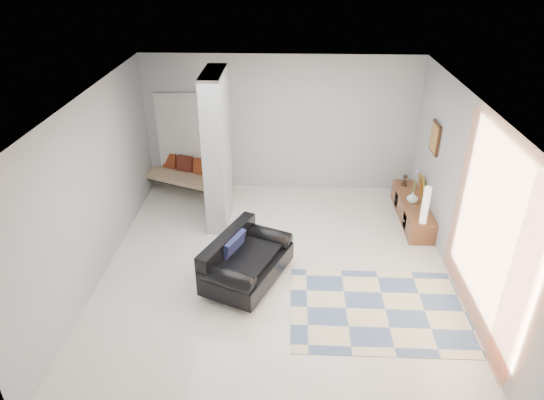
{
  "coord_description": "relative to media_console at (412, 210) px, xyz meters",
  "views": [
    {
      "loc": [
        0.17,
        -6.34,
        4.71
      ],
      "look_at": [
        -0.09,
        0.6,
        0.96
      ],
      "focal_mm": 32.0,
      "sensor_mm": 36.0,
      "label": 1
    }
  ],
  "objects": [
    {
      "name": "vase",
      "position": [
        -0.05,
        -0.07,
        0.3
      ],
      "size": [
        0.23,
        0.23,
        0.22
      ],
      "primitive_type": "imported",
      "rotation": [
        0.0,
        0.0,
        0.1
      ],
      "color": "silver",
      "rests_on": "media_console"
    },
    {
      "name": "floor",
      "position": [
        -2.52,
        -1.7,
        -0.2
      ],
      "size": [
        6.0,
        6.0,
        0.0
      ],
      "primitive_type": "plane",
      "color": "silver",
      "rests_on": "ground"
    },
    {
      "name": "hallway_door",
      "position": [
        -4.62,
        1.26,
        0.82
      ],
      "size": [
        0.85,
        0.06,
        2.04
      ],
      "primitive_type": "cube",
      "color": "silver",
      "rests_on": "floor"
    },
    {
      "name": "area_rug",
      "position": [
        -0.92,
        -2.6,
        -0.2
      ],
      "size": [
        2.73,
        1.83,
        0.01
      ],
      "primitive_type": "cube",
      "rotation": [
        0.0,
        0.0,
        -0.01
      ],
      "color": "beige",
      "rests_on": "floor"
    },
    {
      "name": "ceiling",
      "position": [
        -2.52,
        -1.7,
        2.6
      ],
      "size": [
        6.0,
        6.0,
        0.0
      ],
      "primitive_type": "plane",
      "rotation": [
        3.14,
        0.0,
        0.0
      ],
      "color": "white",
      "rests_on": "wall_back"
    },
    {
      "name": "daybed",
      "position": [
        -4.43,
        0.93,
        0.21
      ],
      "size": [
        1.86,
        1.33,
        0.77
      ],
      "rotation": [
        0.0,
        0.0,
        -0.4
      ],
      "color": "black",
      "rests_on": "floor"
    },
    {
      "name": "wall_left",
      "position": [
        -5.27,
        -1.7,
        1.2
      ],
      "size": [
        0.0,
        6.0,
        6.0
      ],
      "primitive_type": "plane",
      "rotation": [
        1.57,
        0.0,
        1.57
      ],
      "color": "#B1B3B6",
      "rests_on": "ground"
    },
    {
      "name": "bronze_figurine",
      "position": [
        -0.05,
        0.63,
        0.31
      ],
      "size": [
        0.14,
        0.14,
        0.23
      ],
      "primitive_type": null,
      "rotation": [
        0.0,
        0.0,
        -0.16
      ],
      "color": "#312116",
      "rests_on": "media_console"
    },
    {
      "name": "wall_front",
      "position": [
        -2.52,
        -4.7,
        1.2
      ],
      "size": [
        6.0,
        0.0,
        6.0
      ],
      "primitive_type": "plane",
      "rotation": [
        -1.57,
        0.0,
        0.0
      ],
      "color": "#B1B3B6",
      "rests_on": "ground"
    },
    {
      "name": "wall_art",
      "position": [
        0.2,
        -0.0,
        1.45
      ],
      "size": [
        0.04,
        0.45,
        0.55
      ],
      "primitive_type": "cube",
      "color": "#3C2010",
      "rests_on": "wall_right"
    },
    {
      "name": "partition_column",
      "position": [
        -3.62,
        -0.1,
        1.2
      ],
      "size": [
        0.35,
        1.2,
        2.8
      ],
      "primitive_type": "cube",
      "color": "#A1A5A8",
      "rests_on": "floor"
    },
    {
      "name": "curtain",
      "position": [
        0.15,
        -2.85,
        1.25
      ],
      "size": [
        0.0,
        2.55,
        2.55
      ],
      "primitive_type": "plane",
      "rotation": [
        1.57,
        0.0,
        1.57
      ],
      "color": "#FF7F43",
      "rests_on": "wall_right"
    },
    {
      "name": "wall_right",
      "position": [
        0.23,
        -1.7,
        1.2
      ],
      "size": [
        0.0,
        6.0,
        6.0
      ],
      "primitive_type": "plane",
      "rotation": [
        1.57,
        0.0,
        -1.57
      ],
      "color": "#B1B3B6",
      "rests_on": "ground"
    },
    {
      "name": "cylinder_lamp",
      "position": [
        -0.02,
        -0.79,
        0.53
      ],
      "size": [
        0.12,
        0.12,
        0.68
      ],
      "primitive_type": "cylinder",
      "color": "silver",
      "rests_on": "media_console"
    },
    {
      "name": "wall_back",
      "position": [
        -2.52,
        1.3,
        1.2
      ],
      "size": [
        6.0,
        0.0,
        6.0
      ],
      "primitive_type": "plane",
      "rotation": [
        1.57,
        0.0,
        0.0
      ],
      "color": "#B1B3B6",
      "rests_on": "ground"
    },
    {
      "name": "loveseat",
      "position": [
        -3.01,
        -1.98,
        0.15
      ],
      "size": [
        1.41,
        1.74,
        0.76
      ],
      "rotation": [
        0.0,
        0.0,
        -0.41
      ],
      "color": "silver",
      "rests_on": "floor"
    },
    {
      "name": "media_console",
      "position": [
        0.0,
        0.0,
        0.0
      ],
      "size": [
        0.45,
        1.81,
        0.8
      ],
      "color": "brown",
      "rests_on": "floor"
    }
  ]
}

